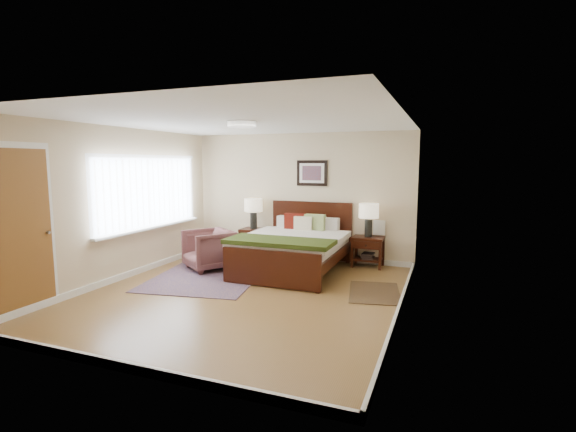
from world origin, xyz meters
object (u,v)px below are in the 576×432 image
(nightstand_left, at_px, (253,235))
(armchair, at_px, (209,250))
(lamp_right, at_px, (369,213))
(bed, at_px, (294,242))
(rug_persian, at_px, (211,274))
(nightstand_right, at_px, (368,248))
(lamp_left, at_px, (253,207))

(nightstand_left, relative_size, armchair, 0.74)
(lamp_right, height_order, armchair, lamp_right)
(bed, distance_m, nightstand_left, 1.42)
(bed, relative_size, lamp_right, 3.47)
(nightstand_left, xyz_separation_m, rug_persian, (-0.09, -1.52, -0.46))
(nightstand_right, relative_size, rug_persian, 0.23)
(lamp_left, xyz_separation_m, lamp_right, (2.34, 0.00, -0.02))
(nightstand_left, distance_m, lamp_right, 2.40)
(bed, relative_size, armchair, 2.67)
(nightstand_right, bearing_deg, lamp_right, 90.00)
(bed, bearing_deg, armchair, -165.07)
(armchair, bearing_deg, nightstand_right, 60.14)
(armchair, relative_size, rug_persian, 0.33)
(lamp_left, bearing_deg, bed, -34.60)
(nightstand_right, distance_m, lamp_left, 2.43)
(bed, relative_size, nightstand_left, 3.63)
(nightstand_left, height_order, nightstand_right, nightstand_left)
(rug_persian, bearing_deg, lamp_left, 77.28)
(nightstand_left, bearing_deg, lamp_right, 0.51)
(nightstand_right, relative_size, lamp_left, 0.93)
(bed, xyz_separation_m, lamp_right, (1.16, 0.81, 0.47))
(bed, bearing_deg, nightstand_left, 146.08)
(lamp_right, relative_size, rug_persian, 0.25)
(nightstand_left, bearing_deg, lamp_left, 90.00)
(armchair, bearing_deg, lamp_right, 60.39)
(nightstand_left, height_order, rug_persian, nightstand_left)
(armchair, height_order, rug_persian, armchair)
(nightstand_right, bearing_deg, bed, -145.48)
(nightstand_left, height_order, lamp_right, lamp_right)
(armchair, bearing_deg, rug_persian, -18.46)
(lamp_left, xyz_separation_m, armchair, (-0.32, -1.21, -0.66))
(nightstand_right, bearing_deg, nightstand_left, -179.84)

